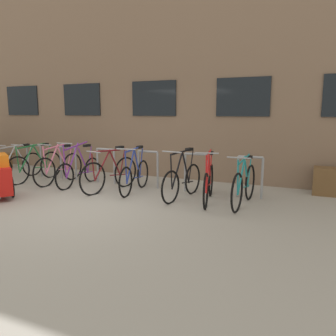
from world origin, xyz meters
TOP-DOWN VIEW (x-y plane):
  - ground_plane at (0.00, 0.00)m, footprint 42.00×42.00m
  - storefront_building at (-0.00, 6.54)m, footprint 28.00×6.71m
  - bike_rack at (-0.13, 1.90)m, footprint 6.56×0.05m
  - bicycle_blue at (0.39, 1.40)m, footprint 0.44×1.65m
  - bicycle_pink at (-1.84, 1.44)m, footprint 0.44×1.72m
  - bicycle_black at (1.59, 1.31)m, footprint 0.44×1.63m
  - bicycle_purple at (-1.19, 1.42)m, footprint 0.44×1.69m
  - bicycle_silver at (-3.30, 1.45)m, footprint 0.44×1.64m
  - bicycle_teal at (2.87, 1.30)m, footprint 0.44×1.75m
  - bicycle_green at (-2.59, 1.39)m, footprint 0.44×1.81m
  - bicycle_maroon at (-0.18, 1.27)m, footprint 0.52×1.75m
  - bicycle_red at (2.17, 1.28)m, footprint 0.51×1.71m
  - planter_box at (4.43, 2.85)m, footprint 0.70×0.44m

SIDE VIEW (x-z plane):
  - ground_plane at x=0.00m, z-range 0.00..0.00m
  - planter_box at x=4.43m, z-range 0.00..0.60m
  - bicycle_silver at x=-3.30m, z-range -0.12..0.85m
  - bicycle_purple at x=-1.19m, z-range -0.18..0.93m
  - bicycle_blue at x=0.39m, z-range -0.15..0.90m
  - bicycle_black at x=1.59m, z-range -0.15..0.91m
  - bicycle_red at x=2.17m, z-range -0.15..0.92m
  - bicycle_pink at x=-1.84m, z-range -0.13..0.92m
  - bicycle_teal at x=2.87m, z-range -0.11..0.90m
  - bicycle_green at x=-2.59m, z-range -0.12..0.91m
  - bicycle_maroon at x=-0.18m, z-range -0.11..0.91m
  - bike_rack at x=-0.13m, z-range 0.09..0.98m
  - storefront_building at x=0.00m, z-range 0.00..6.09m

